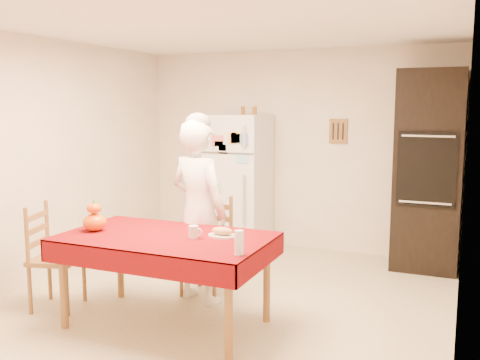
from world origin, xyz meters
The scene contains 17 objects.
floor centered at (0.00, 0.00, 0.00)m, with size 4.50×4.50×0.00m, color tan.
room_shell centered at (0.00, 0.00, 1.62)m, with size 4.02×4.52×2.51m.
refrigerator centered at (-0.65, 1.88, 0.85)m, with size 0.75×0.74×1.70m.
oven_cabinet centered at (1.63, 1.93, 1.10)m, with size 0.70×0.62×2.20m.
dining_table centered at (-0.22, -0.56, 0.69)m, with size 1.70×1.00×0.76m.
chair_far centered at (-0.24, 0.27, 0.51)m, with size 0.44×0.42×0.95m.
chair_left centered at (-1.39, -0.64, 0.51)m, with size 0.50×0.51×0.95m.
seated_woman centered at (-0.23, 0.04, 0.85)m, with size 0.62×0.41×1.69m, color white.
coffee_mug centered at (0.02, -0.54, 0.81)m, with size 0.08×0.08×0.10m, color silver.
pumpkin_lower centered at (-0.86, -0.65, 0.84)m, with size 0.20×0.20×0.15m, color red.
pumpkin_upper centered at (-0.86, -0.65, 0.96)m, with size 0.12×0.12×0.09m, color #E63E05.
wine_glass centered at (0.55, -0.84, 0.85)m, with size 0.07×0.07×0.18m, color silver.
bread_plate centered at (0.22, -0.43, 0.77)m, with size 0.24×0.24×0.02m, color silver.
bread_loaf centered at (0.22, -0.43, 0.81)m, with size 0.18×0.10×0.06m, color #9D774D.
spice_jar_left centered at (-0.58, 1.93, 1.75)m, with size 0.05×0.05×0.10m, color brown.
spice_jar_mid centered at (-0.42, 1.93, 1.75)m, with size 0.05×0.05×0.10m, color brown.
spice_jar_right centered at (-0.43, 1.93, 1.75)m, with size 0.05×0.05×0.10m, color brown.
Camera 1 is at (2.00, -4.24, 1.82)m, focal length 40.00 mm.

